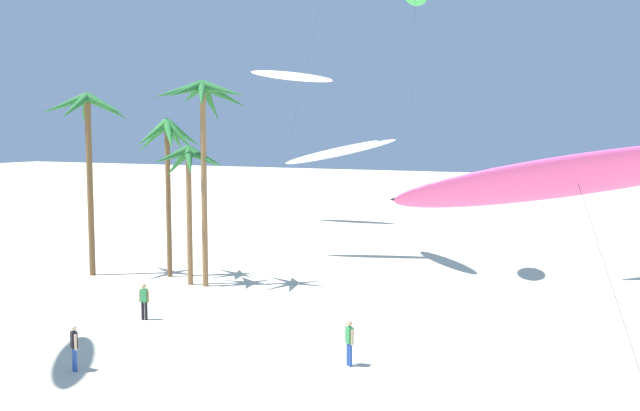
% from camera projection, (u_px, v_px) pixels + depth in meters
% --- Properties ---
extents(palm_tree_0, '(5.08, 5.14, 10.73)m').
position_uv_depth(palm_tree_0, '(88.00, 126.00, 43.36)').
color(palm_tree_0, brown).
rests_on(palm_tree_0, ground).
extents(palm_tree_1, '(3.92, 4.01, 7.73)m').
position_uv_depth(palm_tree_1, '(189.00, 168.00, 40.87)').
color(palm_tree_1, olive).
rests_on(palm_tree_1, ground).
extents(palm_tree_2, '(4.12, 3.99, 9.23)m').
position_uv_depth(palm_tree_2, '(168.00, 143.00, 43.06)').
color(palm_tree_2, brown).
rests_on(palm_tree_2, ground).
extents(palm_tree_3, '(5.04, 4.75, 11.23)m').
position_uv_depth(palm_tree_3, '(203.00, 109.00, 40.05)').
color(palm_tree_3, olive).
rests_on(palm_tree_3, ground).
extents(flying_kite_0, '(8.52, 8.65, 8.77)m').
position_uv_depth(flying_kite_0, '(577.00, 175.00, 17.94)').
color(flying_kite_0, '#EA5193').
rests_on(flying_kite_0, ground).
extents(flying_kite_6, '(7.46, 10.93, 8.35)m').
position_uv_depth(flying_kite_6, '(340.00, 151.00, 49.41)').
color(flying_kite_6, white).
rests_on(flying_kite_6, ground).
extents(flying_kite_9, '(8.30, 10.82, 14.42)m').
position_uv_depth(flying_kite_9, '(291.00, 76.00, 67.63)').
color(flying_kite_9, white).
rests_on(flying_kite_9, ground).
extents(person_foreground_walker, '(0.42, 0.35, 1.69)m').
position_uv_depth(person_foreground_walker, '(349.00, 341.00, 27.09)').
color(person_foreground_walker, '#284CA3').
rests_on(person_foreground_walker, ground).
extents(person_near_left, '(0.45, 0.33, 1.67)m').
position_uv_depth(person_near_left, '(74.00, 346.00, 26.52)').
color(person_near_left, '#284CA3').
rests_on(person_near_left, ground).
extents(person_near_right, '(0.50, 0.26, 1.67)m').
position_uv_depth(person_near_right, '(144.00, 300.00, 33.68)').
color(person_near_right, black).
rests_on(person_near_right, ground).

